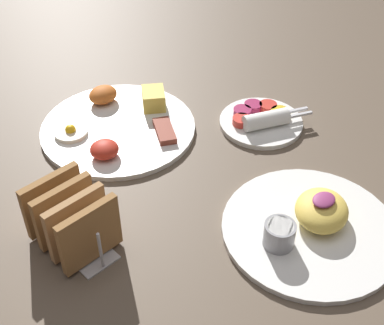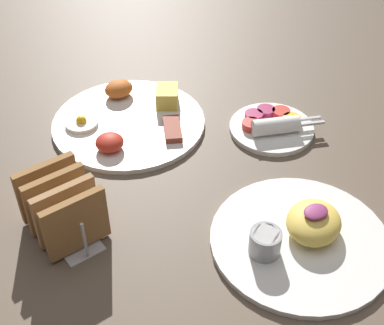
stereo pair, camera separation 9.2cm
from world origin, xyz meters
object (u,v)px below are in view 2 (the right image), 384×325
plate_breakfast (130,119)px  plate_foreground (301,235)px  toast_rack (62,208)px  plate_condiments (272,126)px

plate_breakfast → plate_foreground: (0.05, -0.42, 0.00)m
plate_foreground → toast_rack: 0.37m
plate_breakfast → plate_foreground: 0.42m
plate_breakfast → toast_rack: 0.30m
plate_breakfast → toast_rack: size_ratio=2.02×
plate_breakfast → plate_foreground: plate_foreground is taller
plate_breakfast → plate_condiments: bearing=-41.3°
toast_rack → plate_condiments: bearing=0.1°
plate_foreground → toast_rack: (-0.28, 0.24, 0.03)m
plate_breakfast → toast_rack: (-0.23, -0.19, 0.04)m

